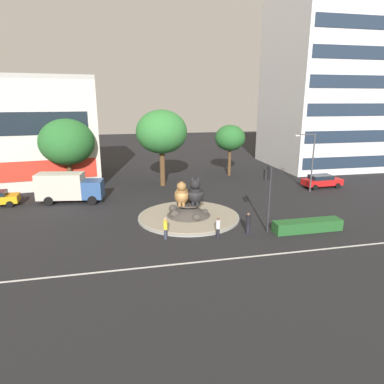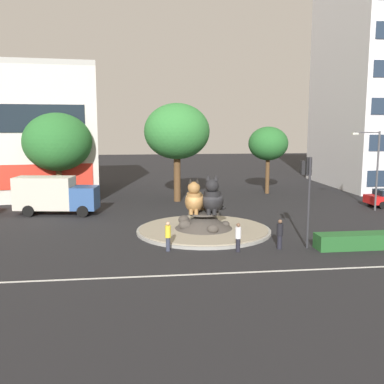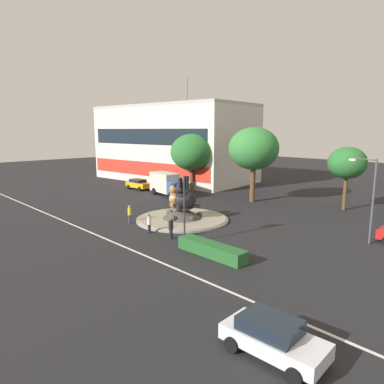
# 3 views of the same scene
# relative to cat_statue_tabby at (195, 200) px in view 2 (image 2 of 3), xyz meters

# --- Properties ---
(ground_plane) EXTENTS (160.00, 160.00, 0.00)m
(ground_plane) POSITION_rel_cat_statue_tabby_xyz_m (0.61, 0.04, -2.21)
(ground_plane) COLOR black
(lane_centreline) EXTENTS (112.00, 0.20, 0.01)m
(lane_centreline) POSITION_rel_cat_statue_tabby_xyz_m (0.61, -8.49, -2.21)
(lane_centreline) COLOR silver
(lane_centreline) RESTS_ON ground
(roundabout_island) EXTENTS (9.03, 9.03, 1.34)m
(roundabout_island) POSITION_rel_cat_statue_tabby_xyz_m (0.60, 0.05, -1.77)
(roundabout_island) COLOR gray
(roundabout_island) RESTS_ON ground
(cat_statue_tabby) EXTENTS (1.97, 2.48, 2.38)m
(cat_statue_tabby) POSITION_rel_cat_statue_tabby_xyz_m (0.00, 0.00, 0.00)
(cat_statue_tabby) COLOR #9E703D
(cat_statue_tabby) RESTS_ON roundabout_island
(cat_statue_black) EXTENTS (2.10, 2.59, 2.60)m
(cat_statue_black) POSITION_rel_cat_statue_tabby_xyz_m (1.18, -0.19, 0.08)
(cat_statue_black) COLOR black
(cat_statue_black) RESTS_ON roundabout_island
(traffic_light_mast) EXTENTS (0.71, 0.54, 5.32)m
(traffic_light_mast) POSITION_rel_cat_statue_tabby_xyz_m (5.94, -4.59, 1.67)
(traffic_light_mast) COLOR #2D2D33
(traffic_light_mast) RESTS_ON ground
(clipped_hedge_strip) EXTENTS (5.68, 1.20, 0.90)m
(clipped_hedge_strip) POSITION_rel_cat_statue_tabby_xyz_m (9.27, -5.11, -1.76)
(clipped_hedge_strip) COLOR #235B28
(clipped_hedge_strip) RESTS_ON ground
(broadleaf_tree_behind_island) EXTENTS (4.09, 4.09, 6.97)m
(broadleaf_tree_behind_island) POSITION_rel_cat_statue_tabby_xyz_m (9.77, 16.04, 2.98)
(broadleaf_tree_behind_island) COLOR brown
(broadleaf_tree_behind_island) RESTS_ON ground
(second_tree_near_tower) EXTENTS (6.06, 6.06, 9.13)m
(second_tree_near_tower) POSITION_rel_cat_statue_tabby_xyz_m (-0.05, 12.40, 4.30)
(second_tree_near_tower) COLOR brown
(second_tree_near_tower) RESTS_ON ground
(third_tree_left) EXTENTS (6.12, 6.12, 8.22)m
(third_tree_left) POSITION_rel_cat_statue_tabby_xyz_m (-10.82, 12.40, 3.39)
(third_tree_left) COLOR brown
(third_tree_left) RESTS_ON ground
(streetlight_arm) EXTENTS (2.25, 0.60, 6.63)m
(streetlight_arm) POSITION_rel_cat_statue_tabby_xyz_m (15.80, 5.78, 1.69)
(streetlight_arm) COLOR #4C4C51
(streetlight_arm) RESTS_ON ground
(pedestrian_black_shirt) EXTENTS (0.38, 0.38, 1.75)m
(pedestrian_black_shirt) POSITION_rel_cat_statue_tabby_xyz_m (4.37, -4.65, -1.29)
(pedestrian_black_shirt) COLOR black
(pedestrian_black_shirt) RESTS_ON ground
(pedestrian_white_shirt) EXTENTS (0.33, 0.33, 1.67)m
(pedestrian_white_shirt) POSITION_rel_cat_statue_tabby_xyz_m (1.84, -4.93, -1.33)
(pedestrian_white_shirt) COLOR black
(pedestrian_white_shirt) RESTS_ON ground
(pedestrian_yellow_shirt) EXTENTS (0.33, 0.33, 1.71)m
(pedestrian_yellow_shirt) POSITION_rel_cat_statue_tabby_xyz_m (-2.10, -4.28, -1.30)
(pedestrian_yellow_shirt) COLOR #33384C
(pedestrian_yellow_shirt) RESTS_ON ground
(delivery_box_truck) EXTENTS (6.74, 3.18, 3.03)m
(delivery_box_truck) POSITION_rel_cat_statue_tabby_xyz_m (-10.41, 7.42, -0.59)
(delivery_box_truck) COLOR #335693
(delivery_box_truck) RESTS_ON ground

